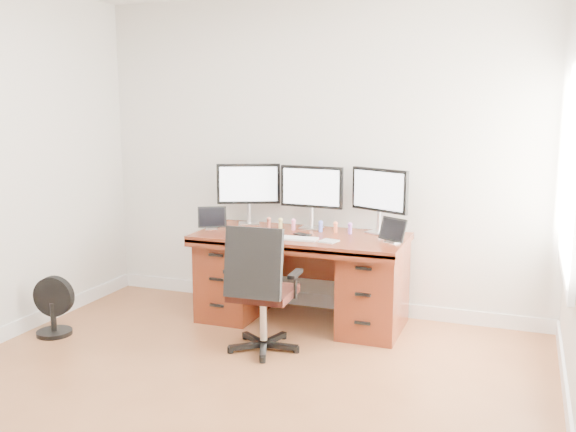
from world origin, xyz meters
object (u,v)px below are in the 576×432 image
(office_chair, at_px, (261,310))
(floor_fan, at_px, (53,307))
(desk, at_px, (302,275))
(keyboard, at_px, (299,239))
(monitor_center, at_px, (312,189))

(office_chair, bearing_deg, floor_fan, -174.27)
(desk, distance_m, floor_fan, 1.99)
(floor_fan, bearing_deg, keyboard, 11.88)
(floor_fan, distance_m, monitor_center, 2.28)
(desk, relative_size, keyboard, 5.73)
(desk, height_order, office_chair, office_chair)
(floor_fan, relative_size, keyboard, 1.58)
(monitor_center, height_order, keyboard, monitor_center)
(floor_fan, distance_m, keyboard, 2.00)
(desk, bearing_deg, keyboard, -77.46)
(desk, bearing_deg, floor_fan, -150.50)
(desk, bearing_deg, office_chair, -94.71)
(floor_fan, bearing_deg, monitor_center, 24.25)
(keyboard, bearing_deg, monitor_center, 94.21)
(desk, height_order, floor_fan, desk)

